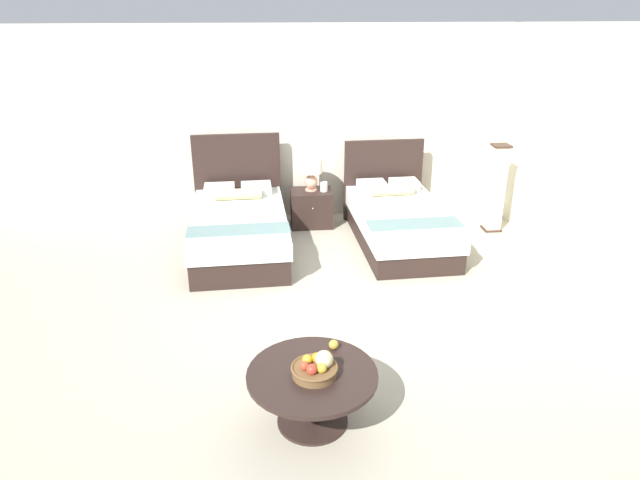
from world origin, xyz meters
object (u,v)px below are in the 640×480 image
coffee_table (312,385)px  floor_lamp_corner (496,188)px  nightstand (311,208)px  table_lamp (311,170)px  vase (324,187)px  fruit_bowl (316,367)px  bed_near_window (239,227)px  loose_apple (334,345)px  bed_near_corner (399,221)px

coffee_table → floor_lamp_corner: bearing=52.2°
coffee_table → floor_lamp_corner: floor_lamp_corner is taller
nightstand → table_lamp: bearing=90.0°
vase → floor_lamp_corner: bearing=-9.8°
vase → coffee_table: bearing=-97.4°
fruit_bowl → coffee_table: bearing=131.0°
bed_near_window → fruit_bowl: size_ratio=6.38×
fruit_bowl → loose_apple: size_ratio=4.53×
bed_near_window → bed_near_corner: bearing=-0.2°
fruit_bowl → bed_near_window: bearing=101.0°
nightstand → table_lamp: (0.00, 0.02, 0.56)m
bed_near_corner → nightstand: (-1.09, 0.75, -0.04)m
loose_apple → vase: bearing=85.0°
bed_near_window → vase: size_ratio=16.69×
bed_near_corner → vase: 1.20m
nightstand → vase: vase is taller
table_lamp → loose_apple: table_lamp is taller
vase → coffee_table: vase is taller
nightstand → fruit_bowl: fruit_bowl is taller
loose_apple → bed_near_corner: bearing=68.0°
vase → loose_apple: bearing=-95.0°
table_lamp → floor_lamp_corner: bearing=-10.5°
coffee_table → loose_apple: 0.38m
bed_near_window → loose_apple: bed_near_window is taller
bed_near_window → table_lamp: bed_near_window is taller
coffee_table → fruit_bowl: 0.18m
bed_near_window → table_lamp: (1.00, 0.76, 0.52)m
nightstand → floor_lamp_corner: floor_lamp_corner is taller
fruit_bowl → loose_apple: fruit_bowl is taller
vase → fruit_bowl: (-0.51, -4.13, -0.06)m
vase → floor_lamp_corner: floor_lamp_corner is taller
bed_near_window → floor_lamp_corner: size_ratio=1.83×
table_lamp → fruit_bowl: 4.21m
bed_near_window → floor_lamp_corner: bed_near_window is taller
vase → coffee_table: 4.14m
bed_near_corner → floor_lamp_corner: size_ratio=1.73×
bed_near_corner → fruit_bowl: bed_near_corner is taller
nightstand → fruit_bowl: bearing=-94.6°
bed_near_window → vase: bearing=30.9°
bed_near_corner → coffee_table: bed_near_corner is taller
nightstand → bed_near_corner: bearing=-34.5°
table_lamp → fruit_bowl: size_ratio=1.33×
vase → table_lamp: bearing=161.0°
nightstand → loose_apple: 3.85m
bed_near_window → nightstand: bearing=36.6°
vase → fruit_bowl: 4.16m
coffee_table → bed_near_window: bearing=100.7°
coffee_table → loose_apple: loose_apple is taller
bed_near_window → fruit_bowl: bed_near_window is taller
vase → fruit_bowl: bearing=-97.0°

